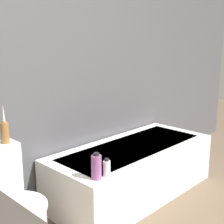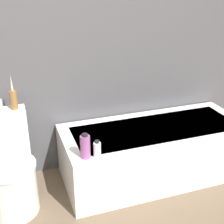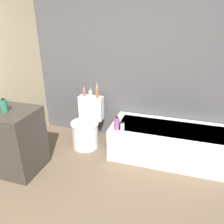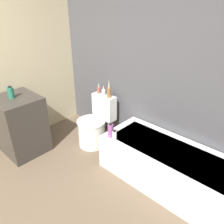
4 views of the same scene
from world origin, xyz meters
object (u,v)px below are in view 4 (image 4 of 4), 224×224
(toilet, at_px, (95,126))
(shampoo_bottle_tall, at_px, (111,131))
(vase_silver, at_px, (104,92))
(vase_bronze, at_px, (109,92))
(vase_gold, at_px, (99,90))
(bathtub, at_px, (169,166))
(shampoo_bottle_short, at_px, (114,136))
(soap_bottle_glass, at_px, (11,93))

(toilet, height_order, shampoo_bottle_tall, toilet)
(vase_silver, bearing_deg, toilet, -90.00)
(vase_bronze, bearing_deg, vase_gold, 175.71)
(bathtub, xyz_separation_m, toilet, (-1.30, -0.02, 0.06))
(shampoo_bottle_short, bearing_deg, vase_silver, 144.05)
(soap_bottle_glass, distance_m, vase_silver, 1.30)
(bathtub, bearing_deg, vase_bronze, 171.21)
(vase_gold, bearing_deg, vase_silver, -7.00)
(bathtub, distance_m, shampoo_bottle_tall, 0.84)
(bathtub, relative_size, vase_silver, 9.83)
(vase_bronze, height_order, shampoo_bottle_short, vase_bronze)
(vase_bronze, xyz_separation_m, shampoo_bottle_short, (0.54, -0.47, -0.31))
(shampoo_bottle_tall, bearing_deg, vase_bronze, 135.26)
(bathtub, height_order, vase_gold, vase_gold)
(bathtub, relative_size, vase_bronze, 5.96)
(vase_silver, xyz_separation_m, shampoo_bottle_short, (0.65, -0.47, -0.27))
(vase_gold, distance_m, shampoo_bottle_tall, 0.87)
(shampoo_bottle_short, bearing_deg, toilet, 157.78)
(vase_gold, height_order, vase_bronze, vase_bronze)
(vase_gold, relative_size, shampoo_bottle_tall, 0.87)
(vase_gold, height_order, shampoo_bottle_tall, vase_gold)
(soap_bottle_glass, relative_size, vase_bronze, 0.60)
(soap_bottle_glass, height_order, vase_bronze, vase_bronze)
(shampoo_bottle_tall, relative_size, shampoo_bottle_short, 1.44)
(soap_bottle_glass, distance_m, shampoo_bottle_tall, 1.45)
(shampoo_bottle_tall, bearing_deg, toilet, 156.64)
(bathtub, distance_m, vase_silver, 1.43)
(vase_bronze, relative_size, shampoo_bottle_short, 2.04)
(shampoo_bottle_tall, height_order, shampoo_bottle_short, shampoo_bottle_tall)
(toilet, bearing_deg, soap_bottle_glass, -127.20)
(toilet, relative_size, soap_bottle_glass, 4.44)
(soap_bottle_glass, bearing_deg, toilet, 52.80)
(soap_bottle_glass, height_order, vase_silver, soap_bottle_glass)
(soap_bottle_glass, distance_m, vase_bronze, 1.36)
(vase_silver, distance_m, shampoo_bottle_short, 0.85)
(shampoo_bottle_short, bearing_deg, shampoo_bottle_tall, 166.26)
(shampoo_bottle_tall, bearing_deg, bathtub, 20.29)
(soap_bottle_glass, height_order, shampoo_bottle_short, soap_bottle_glass)
(bathtub, distance_m, shampoo_bottle_short, 0.77)
(soap_bottle_glass, bearing_deg, shampoo_bottle_tall, 27.32)
(bathtub, height_order, toilet, toilet)
(vase_silver, height_order, shampoo_bottle_tall, vase_silver)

